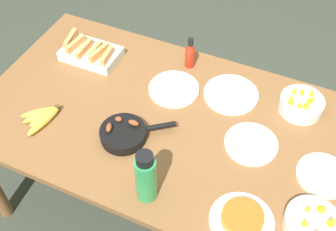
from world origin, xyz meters
The scene contains 14 objects.
ground_plane centered at (0.00, 0.00, 0.00)m, with size 14.00×14.00×0.00m, color #383D33.
dining_table centered at (0.00, 0.00, 0.65)m, with size 1.75×0.99×0.74m.
banana_bunch centered at (-0.51, -0.23, 0.76)m, with size 0.16×0.21×0.04m.
melon_tray centered at (-0.54, 0.22, 0.78)m, with size 0.29×0.18×0.09m.
skillet centered at (-0.13, -0.17, 0.77)m, with size 0.29×0.25×0.08m.
frittata_plate_center centered at (0.46, -0.35, 0.76)m, with size 0.24×0.24×0.06m.
empty_plate_near_front centered at (0.38, 0.02, 0.75)m, with size 0.23×0.23×0.02m.
empty_plate_far_left centered at (0.69, -0.02, 0.75)m, with size 0.22×0.22×0.02m.
empty_plate_far_right centered at (0.21, 0.26, 0.75)m, with size 0.26×0.26×0.02m.
empty_plate_mid_edge centered at (-0.05, 0.18, 0.75)m, with size 0.24×0.24×0.02m.
fruit_bowl_mango centered at (0.53, 0.31, 0.78)m, with size 0.20×0.20×0.12m.
fruit_bowl_citrus centered at (0.69, -0.26, 0.78)m, with size 0.20×0.20×0.11m.
water_bottle centered at (0.08, -0.38, 0.86)m, with size 0.08×0.08×0.26m.
hot_sauce_bottle centered at (-0.05, 0.38, 0.81)m, with size 0.05×0.05×0.17m.
Camera 1 is at (0.51, -1.12, 2.18)m, focal length 45.00 mm.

